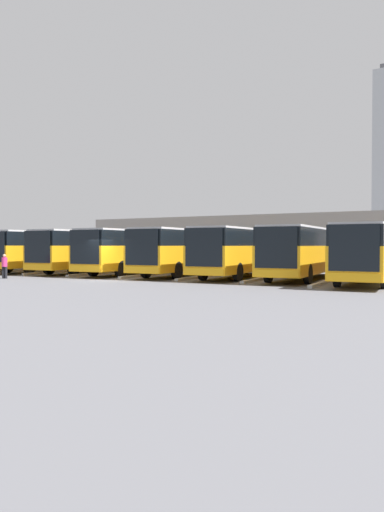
# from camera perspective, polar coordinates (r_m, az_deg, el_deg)

# --- Properties ---
(ground_plane) EXTENTS (600.00, 600.00, 0.00)m
(ground_plane) POSITION_cam_1_polar(r_m,az_deg,el_deg) (31.41, -9.79, -2.69)
(ground_plane) COLOR #5B5B60
(bus_0) EXTENTS (3.50, 12.69, 3.24)m
(bus_0) POSITION_cam_1_polar(r_m,az_deg,el_deg) (30.23, 19.64, 0.54)
(bus_0) COLOR orange
(bus_0) RESTS_ON ground_plane
(curb_divider_0) EXTENTS (0.78, 7.21, 0.15)m
(curb_divider_0) POSITION_cam_1_polar(r_m,az_deg,el_deg) (28.96, 14.87, -2.90)
(curb_divider_0) COLOR #B2B2AD
(curb_divider_0) RESTS_ON ground_plane
(bus_1) EXTENTS (3.50, 12.69, 3.24)m
(bus_1) POSITION_cam_1_polar(r_m,az_deg,el_deg) (32.26, 12.69, 0.62)
(bus_1) COLOR orange
(bus_1) RESTS_ON ground_plane
(curb_divider_1) EXTENTS (0.78, 7.21, 0.15)m
(curb_divider_1) POSITION_cam_1_polar(r_m,az_deg,el_deg) (31.30, 8.00, -2.56)
(curb_divider_1) COLOR #B2B2AD
(curb_divider_1) RESTS_ON ground_plane
(bus_2) EXTENTS (3.50, 12.69, 3.24)m
(bus_2) POSITION_cam_1_polar(r_m,az_deg,el_deg) (33.57, 5.79, 0.67)
(bus_2) COLOR orange
(bus_2) RESTS_ON ground_plane
(curb_divider_2) EXTENTS (0.78, 7.21, 0.15)m
(curb_divider_2) POSITION_cam_1_polar(r_m,az_deg,el_deg) (32.92, 1.13, -2.36)
(curb_divider_2) COLOR #B2B2AD
(curb_divider_2) RESTS_ON ground_plane
(bus_3) EXTENTS (3.50, 12.69, 3.24)m
(bus_3) POSITION_cam_1_polar(r_m,az_deg,el_deg) (35.37, -0.47, 0.71)
(bus_3) COLOR orange
(bus_3) RESTS_ON ground_plane
(curb_divider_3) EXTENTS (0.78, 7.21, 0.15)m
(curb_divider_3) POSITION_cam_1_polar(r_m,az_deg,el_deg) (35.01, -4.96, -2.15)
(curb_divider_3) COLOR #B2B2AD
(curb_divider_3) RESTS_ON ground_plane
(bus_4) EXTENTS (3.50, 12.69, 3.24)m
(bus_4) POSITION_cam_1_polar(r_m,az_deg,el_deg) (37.38, -6.26, 0.74)
(bus_4) COLOR orange
(bus_4) RESTS_ON ground_plane
(curb_divider_4) EXTENTS (0.78, 7.21, 0.15)m
(curb_divider_4) POSITION_cam_1_polar(r_m,az_deg,el_deg) (37.29, -10.53, -1.95)
(curb_divider_4) COLOR #B2B2AD
(curb_divider_4) RESTS_ON ground_plane
(bus_5) EXTENTS (3.50, 12.69, 3.24)m
(bus_5) POSITION_cam_1_polar(r_m,az_deg,el_deg) (39.94, -11.13, 0.75)
(bus_5) COLOR orange
(bus_5) RESTS_ON ground_plane
(curb_divider_5) EXTENTS (0.78, 7.21, 0.15)m
(curb_divider_5) POSITION_cam_1_polar(r_m,az_deg,el_deg) (40.09, -15.12, -1.75)
(curb_divider_5) COLOR #B2B2AD
(curb_divider_5) RESTS_ON ground_plane
(bus_6) EXTENTS (3.50, 12.69, 3.24)m
(bus_6) POSITION_cam_1_polar(r_m,az_deg,el_deg) (42.63, -15.58, 0.76)
(bus_6) COLOR orange
(bus_6) RESTS_ON ground_plane
(curb_divider_6) EXTENTS (0.78, 7.21, 0.15)m
(curb_divider_6) POSITION_cam_1_polar(r_m,az_deg,el_deg) (42.98, -19.28, -1.58)
(curb_divider_6) COLOR #B2B2AD
(curb_divider_6) RESTS_ON ground_plane
(bus_7) EXTENTS (3.50, 12.69, 3.24)m
(bus_7) POSITION_cam_1_polar(r_m,az_deg,el_deg) (46.40, -18.24, 0.79)
(bus_7) COLOR orange
(bus_7) RESTS_ON ground_plane
(pedestrian) EXTENTS (0.43, 0.43, 1.57)m
(pedestrian) POSITION_cam_1_polar(r_m,az_deg,el_deg) (34.28, -20.64, -1.01)
(pedestrian) COLOR black
(pedestrian) RESTS_ON ground_plane
(station_building) EXTENTS (40.58, 13.27, 5.20)m
(station_building) POSITION_cam_1_polar(r_m,az_deg,el_deg) (55.18, 8.87, 1.76)
(station_building) COLOR gray
(station_building) RESTS_ON ground_plane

